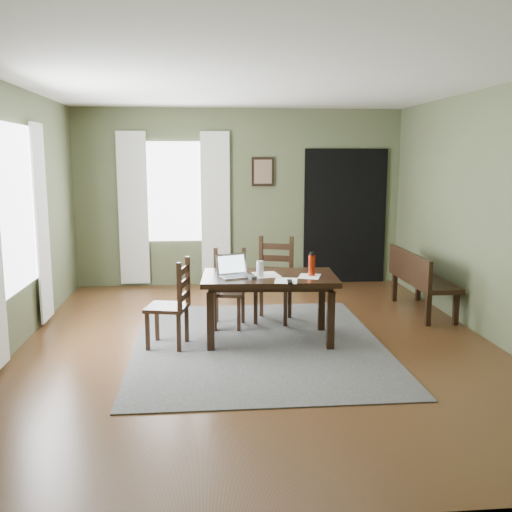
{
  "coord_description": "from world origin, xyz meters",
  "views": [
    {
      "loc": [
        -0.56,
        -5.78,
        1.94
      ],
      "look_at": [
        0.0,
        0.3,
        0.9
      ],
      "focal_mm": 40.0,
      "sensor_mm": 36.0,
      "label": 1
    }
  ],
  "objects": [
    {
      "name": "curtain_left_far",
      "position": [
        -2.44,
        1.02,
        1.2
      ],
      "size": [
        0.03,
        0.48,
        2.3
      ],
      "color": "silver",
      "rests_on": "ground"
    },
    {
      "name": "water_bottle",
      "position": [
        0.57,
        0.06,
        0.84
      ],
      "size": [
        0.09,
        0.09,
        0.26
      ],
      "rotation": [
        0.0,
        0.0,
        -0.31
      ],
      "color": "#B4250D",
      "rests_on": "dining_table"
    },
    {
      "name": "tv_remote",
      "position": [
        0.29,
        -0.26,
        0.73
      ],
      "size": [
        0.06,
        0.17,
        0.02
      ],
      "primitive_type": "cube",
      "rotation": [
        0.0,
        0.0,
        -0.1
      ],
      "color": "black",
      "rests_on": "dining_table"
    },
    {
      "name": "chair_back_left",
      "position": [
        -0.29,
        0.7,
        0.45
      ],
      "size": [
        0.47,
        0.47,
        0.9
      ],
      "rotation": [
        0.0,
        0.0,
        -0.22
      ],
      "color": "black",
      "rests_on": "rug"
    },
    {
      "name": "rug",
      "position": [
        0.0,
        0.0,
        0.01
      ],
      "size": [
        2.6,
        3.2,
        0.01
      ],
      "color": "#454545",
      "rests_on": "ground"
    },
    {
      "name": "dining_table",
      "position": [
        0.13,
        0.13,
        0.63
      ],
      "size": [
        1.47,
        0.94,
        0.71
      ],
      "rotation": [
        0.0,
        0.0,
        -0.06
      ],
      "color": "black",
      "rests_on": "rug"
    },
    {
      "name": "curtain_back_right",
      "position": [
        -0.38,
        2.94,
        1.2
      ],
      "size": [
        0.44,
        0.03,
        2.3
      ],
      "color": "silver",
      "rests_on": "ground"
    },
    {
      "name": "drinking_glass",
      "position": [
        0.02,
        0.07,
        0.8
      ],
      "size": [
        0.08,
        0.08,
        0.17
      ],
      "primitive_type": "cylinder",
      "rotation": [
        0.0,
        0.0,
        0.08
      ],
      "color": "silver",
      "rests_on": "dining_table"
    },
    {
      "name": "computer_mouse",
      "position": [
        -0.07,
        -0.06,
        0.74
      ],
      "size": [
        0.09,
        0.12,
        0.04
      ],
      "primitive_type": "cube",
      "rotation": [
        0.0,
        0.0,
        0.36
      ],
      "color": "#3F3F42",
      "rests_on": "dining_table"
    },
    {
      "name": "laptop",
      "position": [
        -0.25,
        0.1,
        0.78
      ],
      "size": [
        0.41,
        0.36,
        0.23
      ],
      "rotation": [
        0.0,
        0.0,
        0.35
      ],
      "color": "#B7B7BC",
      "rests_on": "dining_table"
    },
    {
      "name": "curtain_back_left",
      "position": [
        -1.62,
        2.94,
        1.2
      ],
      "size": [
        0.44,
        0.03,
        2.3
      ],
      "color": "silver",
      "rests_on": "ground"
    },
    {
      "name": "doorway_back",
      "position": [
        1.65,
        2.97,
        1.05
      ],
      "size": [
        1.3,
        0.03,
        2.1
      ],
      "color": "black",
      "rests_on": "ground"
    },
    {
      "name": "bench",
      "position": [
        2.15,
        1.09,
        0.47
      ],
      "size": [
        0.45,
        1.39,
        0.79
      ],
      "rotation": [
        0.0,
        0.0,
        1.57
      ],
      "color": "black",
      "rests_on": "ground"
    },
    {
      "name": "framed_picture",
      "position": [
        0.35,
        2.97,
        1.75
      ],
      "size": [
        0.34,
        0.03,
        0.44
      ],
      "color": "black",
      "rests_on": "ground"
    },
    {
      "name": "chair_back_right",
      "position": [
        0.27,
        0.88,
        0.49
      ],
      "size": [
        0.55,
        0.55,
        1.0
      ],
      "rotation": [
        0.0,
        0.0,
        -0.29
      ],
      "color": "black",
      "rests_on": "rug"
    },
    {
      "name": "window_back",
      "position": [
        -1.0,
        2.97,
        1.45
      ],
      "size": [
        1.0,
        0.01,
        1.5
      ],
      "color": "white",
      "rests_on": "ground"
    },
    {
      "name": "ground",
      "position": [
        0.0,
        0.0,
        -0.01
      ],
      "size": [
        5.0,
        6.0,
        0.01
      ],
      "color": "#492C16"
    },
    {
      "name": "room_shell",
      "position": [
        0.0,
        0.0,
        1.8
      ],
      "size": [
        5.02,
        6.02,
        2.71
      ],
      "color": "#505A3A",
      "rests_on": "ground"
    },
    {
      "name": "window_left",
      "position": [
        -2.47,
        0.2,
        1.45
      ],
      "size": [
        0.01,
        1.3,
        1.7
      ],
      "color": "white",
      "rests_on": "ground"
    },
    {
      "name": "chair_end",
      "position": [
        -0.9,
        -0.01,
        0.46
      ],
      "size": [
        0.48,
        0.48,
        0.92
      ],
      "rotation": [
        0.0,
        0.0,
        -1.79
      ],
      "color": "black",
      "rests_on": "rug"
    },
    {
      "name": "paper_d",
      "position": [
        0.54,
        0.02,
        0.72
      ],
      "size": [
        0.29,
        0.33,
        0.0
      ],
      "primitive_type": "cube",
      "rotation": [
        0.0,
        0.0,
        -0.31
      ],
      "color": "white",
      "rests_on": "dining_table"
    },
    {
      "name": "paper_b",
      "position": [
        0.26,
        -0.17,
        0.72
      ],
      "size": [
        0.28,
        0.33,
        0.0
      ],
      "primitive_type": "cube",
      "rotation": [
        0.0,
        0.0,
        -0.19
      ],
      "color": "white",
      "rests_on": "dining_table"
    },
    {
      "name": "paper_c",
      "position": [
        0.1,
        0.14,
        0.72
      ],
      "size": [
        0.3,
        0.37,
        0.0
      ],
      "primitive_type": "cube",
      "rotation": [
        0.0,
        0.0,
        0.15
      ],
      "color": "white",
      "rests_on": "dining_table"
    }
  ]
}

